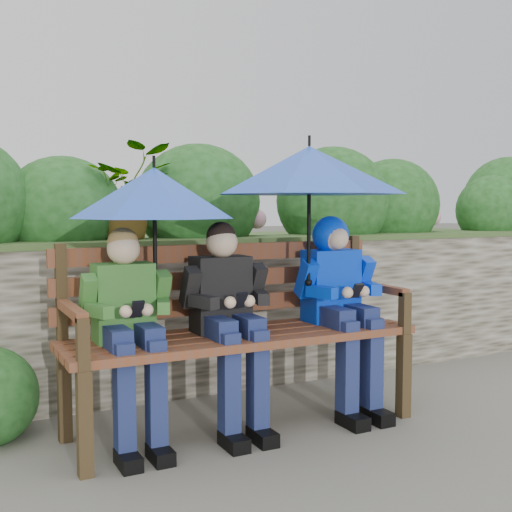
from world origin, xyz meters
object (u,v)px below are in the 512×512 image
boy_right (339,294)px  boy_middle (228,312)px  park_bench (236,321)px  boy_left (129,322)px  umbrella_right (309,170)px  umbrella_left (154,193)px

boy_right → boy_middle: bearing=-179.2°
boy_middle → park_bench: bearing=45.2°
park_bench → boy_right: bearing=-7.4°
boy_left → umbrella_right: size_ratio=1.03×
boy_middle → umbrella_right: 0.93m
umbrella_right → boy_left: bearing=179.7°
park_bench → umbrella_left: (-0.48, -0.02, 0.72)m
park_bench → umbrella_left: bearing=-177.2°
boy_middle → umbrella_left: (-0.39, 0.07, 0.65)m
boy_middle → boy_right: 0.74m
boy_right → umbrella_right: 0.76m
boy_left → boy_middle: 0.55m
umbrella_right → boy_right: bearing=3.4°
park_bench → boy_middle: 0.15m
boy_left → umbrella_left: umbrella_left is taller
park_bench → boy_left: 0.66m
boy_right → umbrella_left: (-1.12, 0.06, 0.59)m
boy_left → umbrella_left: bearing=22.4°
boy_middle → umbrella_left: bearing=169.7°
umbrella_left → umbrella_right: 0.91m
boy_right → umbrella_right: (-0.22, -0.01, 0.73)m
boy_right → umbrella_right: size_ratio=1.07×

